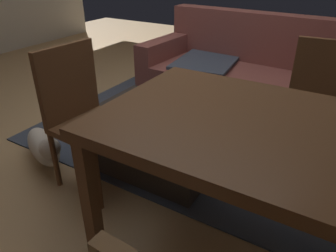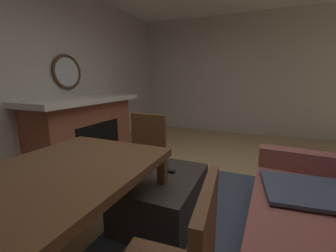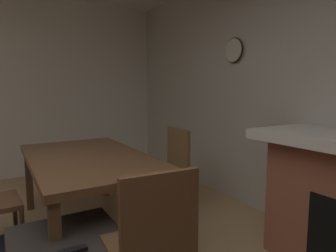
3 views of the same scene
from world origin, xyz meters
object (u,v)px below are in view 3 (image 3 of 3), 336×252
object	(u,v)px
tv_remote	(72,251)
dining_chair_west	(152,239)
wall_clock	(234,50)
dining_chair_south	(170,165)
dining_table	(88,163)

from	to	relation	value
tv_remote	dining_chair_west	distance (m)	0.45
tv_remote	wall_clock	world-z (taller)	wall_clock
dining_chair_south	tv_remote	bearing A→B (deg)	129.81
dining_chair_south	dining_chair_west	size ratio (longest dim) A/B	1.00
tv_remote	dining_chair_south	size ratio (longest dim) A/B	0.17
dining_chair_west	wall_clock	bearing A→B (deg)	-54.61
dining_chair_south	wall_clock	bearing A→B (deg)	-93.53
dining_table	dining_chair_south	distance (m)	0.91
tv_remote	dining_chair_west	xyz separation A→B (m)	(-0.23, -0.38, 0.07)
dining_table	dining_chair_south	xyz separation A→B (m)	(-0.00, -0.90, -0.15)
tv_remote	wall_clock	xyz separation A→B (m)	(1.02, -2.14, 1.37)
dining_chair_west	wall_clock	xyz separation A→B (m)	(1.25, -1.76, 1.30)
dining_table	wall_clock	world-z (taller)	wall_clock
tv_remote	wall_clock	bearing A→B (deg)	-64.97
dining_chair_west	dining_table	bearing A→B (deg)	-0.25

